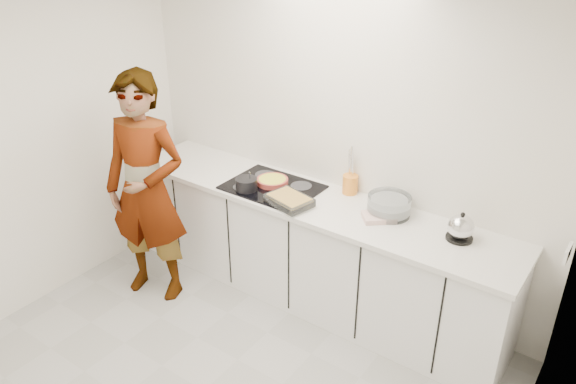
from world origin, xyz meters
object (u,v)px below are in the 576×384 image
Objects in this scene: baking_dish at (289,200)px; utensil_crock at (350,184)px; saucepan at (246,184)px; cook at (146,190)px; mixing_bowl at (389,206)px; hob at (273,187)px; tart_dish at (272,181)px; kettle at (461,228)px.

baking_dish is 2.47× the size of utensil_crock.
saucepan is 0.12× the size of cook.
hob is at bearing -171.18° from mixing_bowl.
saucepan reaches higher than tart_dish.
saucepan is 0.59× the size of mixing_bowl.
saucepan reaches higher than utensil_crock.
saucepan is at bearing -170.37° from kettle.
kettle is (0.54, -0.03, 0.02)m from mixing_bowl.
tart_dish is 0.37m from baking_dish.
utensil_crock is at bearing 22.52° from tart_dish.
hob is at bearing 149.73° from baking_dish.
saucepan is 1.50× the size of utensil_crock.
hob is at bearing -175.68° from kettle.
kettle reaches higher than utensil_crock.
kettle is at bearing -10.16° from utensil_crock.
mixing_bowl is at bearing -18.65° from utensil_crock.
utensil_crock is at bearing 18.87° from cook.
cook is (-0.71, -0.68, -0.01)m from tart_dish.
tart_dish is 0.15× the size of cook.
tart_dish is 0.76× the size of baking_dish.
saucepan is 0.61× the size of baking_dish.
saucepan is at bearing 21.34° from cook.
cook is (-0.61, -0.48, -0.03)m from saucepan.
mixing_bowl is at bearing 8.82° from hob.
hob is 1.90× the size of mixing_bowl.
baking_dish is at bearing -120.65° from utensil_crock.
cook reaches higher than utensil_crock.
tart_dish is at bearing -173.90° from mixing_bowl.
kettle reaches higher than tart_dish.
hob is at bearing 24.01° from cook.
baking_dish is at bearing -167.11° from kettle.
kettle is at bearing 12.89° from baking_dish.
saucepan reaches higher than hob.
mixing_bowl is 2.54× the size of utensil_crock.
mixing_bowl is (0.94, 0.15, 0.06)m from hob.
baking_dish is 0.52m from utensil_crock.
saucepan is at bearing -129.24° from hob.
mixing_bowl is at bearing 6.10° from tart_dish.
kettle is 2.35m from cook.
tart_dish is 0.99m from cook.
baking_dish is at bearing -33.30° from tart_dish.
tart_dish is 1.52m from kettle.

